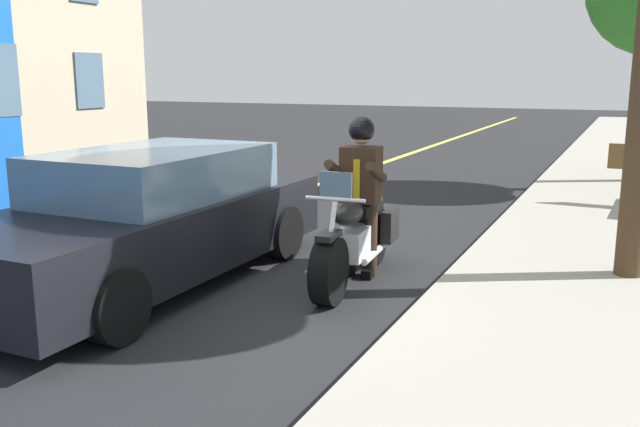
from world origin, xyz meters
The scene contains 5 objects.
ground_plane centered at (0.00, 0.00, 0.00)m, with size 80.00×80.00×0.00m, color black.
lane_center_stripe centered at (0.00, -2.00, 0.01)m, with size 60.00×0.16×0.01m, color #E5DB4C.
motorcycle_main centered at (-0.39, 1.06, 0.45)m, with size 2.22×0.71×1.26m.
rider_main centered at (-0.58, 1.04, 1.04)m, with size 0.65×0.59×1.74m.
car_silver centered at (0.57, -0.89, 0.69)m, with size 4.60×1.92×1.40m.
Camera 1 is at (6.13, 3.67, 2.17)m, focal length 38.01 mm.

